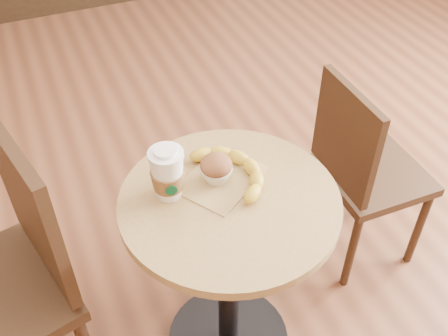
% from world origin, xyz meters
% --- Properties ---
extents(cafe_table, '(0.62, 0.62, 0.75)m').
position_xyz_m(cafe_table, '(-0.10, -0.09, 0.50)').
color(cafe_table, black).
rests_on(cafe_table, ground).
extents(chair_left, '(0.53, 0.53, 0.99)m').
position_xyz_m(chair_left, '(-0.73, 0.05, 0.54)').
color(chair_left, '#362213').
rests_on(chair_left, ground).
extents(chair_right, '(0.37, 0.37, 0.84)m').
position_xyz_m(chair_right, '(0.54, 0.12, 0.46)').
color(chair_right, '#362213').
rests_on(chair_right, ground).
extents(kraft_bag, '(0.30, 0.28, 0.00)m').
position_xyz_m(kraft_bag, '(-0.08, -0.01, 0.75)').
color(kraft_bag, tan).
rests_on(kraft_bag, cafe_table).
extents(coffee_cup, '(0.10, 0.10, 0.16)m').
position_xyz_m(coffee_cup, '(-0.24, -0.00, 0.82)').
color(coffee_cup, white).
rests_on(coffee_cup, cafe_table).
extents(muffin, '(0.09, 0.09, 0.08)m').
position_xyz_m(muffin, '(-0.10, -0.00, 0.79)').
color(muffin, silver).
rests_on(muffin, kraft_bag).
extents(banana, '(0.25, 0.32, 0.04)m').
position_xyz_m(banana, '(-0.05, -0.01, 0.77)').
color(banana, gold).
rests_on(banana, kraft_bag).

